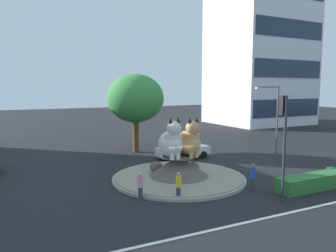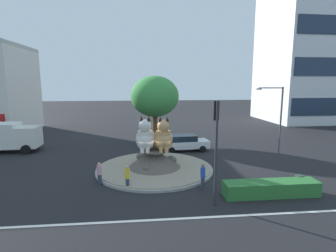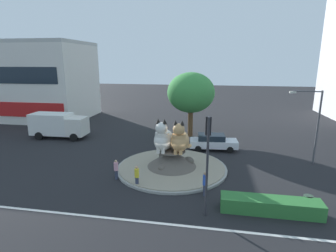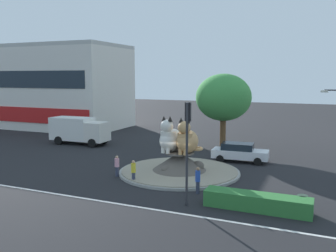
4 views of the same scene
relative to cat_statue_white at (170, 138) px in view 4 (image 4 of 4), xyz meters
The scene contains 15 objects.
ground_plane 2.73m from the cat_statue_white, 14.17° to the left, with size 160.00×160.00×0.00m, color black.
lane_centreline 8.01m from the cat_statue_white, 84.94° to the right, with size 112.00×0.20×0.01m, color silver.
roundabout_island 2.18m from the cat_statue_white, 15.90° to the left, with size 9.09×9.09×1.64m.
cat_statue_white is the anchor object (origin of this frame).
cat_statue_calico 1.34m from the cat_statue_white, ahead, with size 1.75×2.70×2.69m.
traffic_light_mast 7.32m from the cat_statue_white, 59.21° to the right, with size 0.35×0.46×5.84m.
shophouse_block 33.49m from the cat_statue_white, 148.73° to the left, with size 26.16×11.41×11.59m.
clipped_hedge_strip 9.43m from the cat_statue_white, 35.68° to the right, with size 5.76×1.20×0.90m, color #2D7033.
broadleaf_tree_behind_island 10.68m from the cat_statue_white, 83.11° to the left, with size 5.45×5.45×7.53m.
pedestrian_blue_shirt 5.60m from the cat_statue_white, 48.07° to the right, with size 0.32×0.32×1.70m.
pedestrian_pink_shirt 4.43m from the cat_statue_white, 141.30° to the right, with size 0.33×0.33×1.55m.
pedestrian_yellow_shirt 4.12m from the cat_statue_white, 109.84° to the right, with size 0.32×0.32×1.59m.
sedan_on_far_lane 7.23m from the cat_statue_white, 55.57° to the left, with size 4.84×2.36×1.60m.
delivery_box_truck 15.52m from the cat_statue_white, 152.87° to the left, with size 6.46×2.78×2.86m.
litter_bin 10.98m from the cat_statue_white, 25.20° to the right, with size 0.56×0.56×0.90m.
Camera 4 is at (10.10, -25.20, 7.25)m, focal length 39.40 mm.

